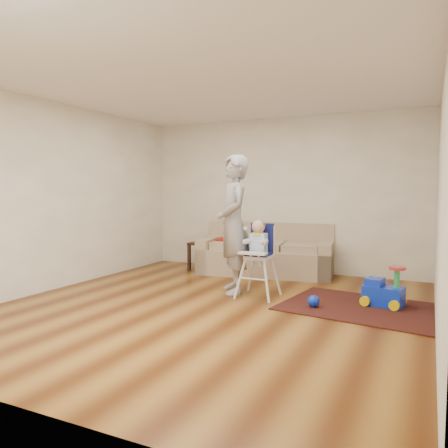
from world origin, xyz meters
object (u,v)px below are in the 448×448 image
at_px(high_chair, 258,260).
at_px(adult, 234,224).
at_px(side_table, 206,256).
at_px(ride_on_toy, 384,285).
at_px(sofa, 266,249).
at_px(toy_ball, 314,301).

xyz_separation_m(high_chair, adult, (-0.41, 0.11, 0.46)).
relative_size(side_table, ride_on_toy, 0.99).
relative_size(sofa, toy_ball, 16.06).
bearing_deg(high_chair, ride_on_toy, 7.42).
xyz_separation_m(toy_ball, adult, (-1.22, 0.35, 0.88)).
height_order(ride_on_toy, high_chair, high_chair).
bearing_deg(side_table, high_chair, -43.59).
xyz_separation_m(sofa, high_chair, (0.46, -1.56, 0.07)).
distance_m(high_chair, adult, 0.62).
xyz_separation_m(toy_ball, high_chair, (-0.81, 0.24, 0.42)).
relative_size(toy_ball, adult, 0.08).
bearing_deg(high_chair, toy_ball, -16.47).
bearing_deg(high_chair, side_table, 136.38).
height_order(side_table, adult, adult).
relative_size(ride_on_toy, adult, 0.26).
xyz_separation_m(side_table, adult, (1.20, -1.42, 0.71)).
bearing_deg(toy_ball, sofa, 125.38).
distance_m(ride_on_toy, toy_ball, 0.90).
relative_size(sofa, ride_on_toy, 4.65).
bearing_deg(side_table, sofa, 1.63).
relative_size(sofa, adult, 1.22).
xyz_separation_m(sofa, side_table, (-1.14, -0.03, -0.18)).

